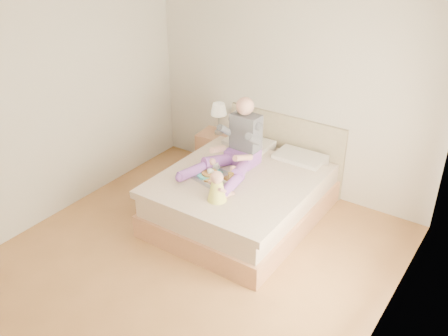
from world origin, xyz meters
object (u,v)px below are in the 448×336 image
Objects in this scene: baby at (218,188)px; adult at (237,148)px; nightstand at (216,151)px; tray at (216,177)px; bed at (246,193)px.

adult is at bearing 127.80° from baby.
nightstand is 1.60× the size of baby.
adult is 1.88× the size of tray.
adult reaches higher than tray.
nightstand is at bearing 141.64° from bed.
adult is 0.80m from baby.
nightstand is 0.53× the size of adult.
tray is at bearing -60.66° from nightstand.
bed is at bearing 115.80° from baby.
nightstand is at bearing 145.43° from baby.
baby is (1.07, -1.50, 0.47)m from nightstand.
bed is 6.16× the size of baby.
bed reaches higher than baby.
bed is 2.05× the size of adult.
nightstand is at bearing 137.15° from tray.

